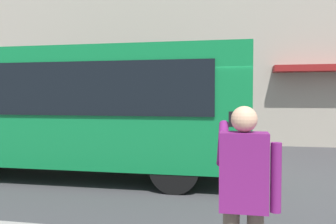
# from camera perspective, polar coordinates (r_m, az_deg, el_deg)

# --- Properties ---
(ground_plane) EXTENTS (60.00, 60.00, 0.00)m
(ground_plane) POSITION_cam_1_polar(r_m,az_deg,el_deg) (8.14, 11.40, -11.30)
(ground_plane) COLOR #38383A
(red_bus) EXTENTS (9.05, 2.54, 3.08)m
(red_bus) POSITION_cam_1_polar(r_m,az_deg,el_deg) (9.00, -16.92, 0.79)
(red_bus) COLOR #0F7238
(red_bus) RESTS_ON ground_plane
(pedestrian_photographer) EXTENTS (0.53, 0.52, 1.70)m
(pedestrian_photographer) POSITION_cam_1_polar(r_m,az_deg,el_deg) (3.10, 12.24, -12.27)
(pedestrian_photographer) COLOR #4C4238
(pedestrian_photographer) RESTS_ON sidewalk_curb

